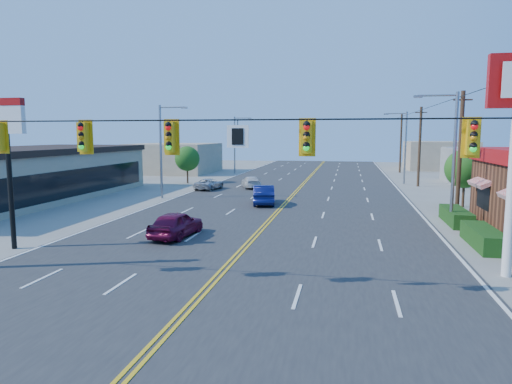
% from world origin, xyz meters
% --- Properties ---
extents(ground, '(160.00, 160.00, 0.00)m').
position_xyz_m(ground, '(0.00, 0.00, 0.00)').
color(ground, gray).
rests_on(ground, ground).
extents(road, '(20.00, 120.00, 0.06)m').
position_xyz_m(road, '(0.00, 20.00, 0.03)').
color(road, '#2D2D30').
rests_on(road, ground).
extents(signal_span, '(24.32, 0.34, 9.00)m').
position_xyz_m(signal_span, '(-0.12, 0.00, 4.89)').
color(signal_span, '#47301E').
rests_on(signal_span, ground).
extents(strip_mall, '(10.40, 26.40, 4.40)m').
position_xyz_m(strip_mall, '(-22.00, 18.00, 2.25)').
color(strip_mall, tan).
rests_on(strip_mall, ground).
extents(pizza_hut_sign, '(1.90, 0.30, 6.85)m').
position_xyz_m(pizza_hut_sign, '(-11.00, 4.00, 5.18)').
color(pizza_hut_sign, black).
rests_on(pizza_hut_sign, ground).
extents(streetlight_se, '(2.55, 0.25, 8.00)m').
position_xyz_m(streetlight_se, '(10.79, 14.00, 4.51)').
color(streetlight_se, gray).
rests_on(streetlight_se, ground).
extents(streetlight_ne, '(2.55, 0.25, 8.00)m').
position_xyz_m(streetlight_ne, '(10.79, 38.00, 4.51)').
color(streetlight_ne, gray).
rests_on(streetlight_ne, ground).
extents(streetlight_sw, '(2.55, 0.25, 8.00)m').
position_xyz_m(streetlight_sw, '(-10.79, 22.00, 4.51)').
color(streetlight_sw, gray).
rests_on(streetlight_sw, ground).
extents(streetlight_nw, '(2.55, 0.25, 8.00)m').
position_xyz_m(streetlight_nw, '(-10.79, 48.00, 4.51)').
color(streetlight_nw, gray).
rests_on(streetlight_nw, ground).
extents(utility_pole_near, '(0.28, 0.28, 8.40)m').
position_xyz_m(utility_pole_near, '(12.20, 18.00, 4.20)').
color(utility_pole_near, '#47301E').
rests_on(utility_pole_near, ground).
extents(utility_pole_mid, '(0.28, 0.28, 8.40)m').
position_xyz_m(utility_pole_mid, '(12.20, 36.00, 4.20)').
color(utility_pole_mid, '#47301E').
rests_on(utility_pole_mid, ground).
extents(utility_pole_far, '(0.28, 0.28, 8.40)m').
position_xyz_m(utility_pole_far, '(12.20, 54.00, 4.20)').
color(utility_pole_far, '#47301E').
rests_on(utility_pole_far, ground).
extents(tree_kfc_rear, '(2.94, 2.94, 4.41)m').
position_xyz_m(tree_kfc_rear, '(13.50, 22.00, 2.93)').
color(tree_kfc_rear, '#47301E').
rests_on(tree_kfc_rear, ground).
extents(tree_west, '(2.80, 2.80, 4.20)m').
position_xyz_m(tree_west, '(-13.00, 34.00, 2.79)').
color(tree_west, '#47301E').
rests_on(tree_west, ground).
extents(bld_east_mid, '(12.00, 10.00, 4.00)m').
position_xyz_m(bld_east_mid, '(22.00, 40.00, 2.00)').
color(bld_east_mid, gray).
rests_on(bld_east_mid, ground).
extents(bld_west_far, '(11.00, 12.00, 4.20)m').
position_xyz_m(bld_west_far, '(-20.00, 48.00, 2.10)').
color(bld_west_far, tan).
rests_on(bld_west_far, ground).
extents(bld_east_far, '(10.00, 10.00, 4.40)m').
position_xyz_m(bld_east_far, '(19.00, 62.00, 2.20)').
color(bld_east_far, tan).
rests_on(bld_east_far, ground).
extents(car_magenta, '(2.03, 4.23, 1.39)m').
position_xyz_m(car_magenta, '(-4.12, 7.77, 0.70)').
color(car_magenta, maroon).
rests_on(car_magenta, ground).
extents(car_blue, '(2.45, 4.81, 1.51)m').
position_xyz_m(car_blue, '(-1.64, 20.13, 0.76)').
color(car_blue, '#0E1553').
rests_on(car_blue, ground).
extents(car_white, '(2.96, 4.43, 1.19)m').
position_xyz_m(car_white, '(-4.92, 30.66, 0.60)').
color(car_white, silver).
rests_on(car_white, ground).
extents(car_silver, '(2.37, 4.18, 1.10)m').
position_xyz_m(car_silver, '(-8.72, 28.46, 0.55)').
color(car_silver, '#AFB0B5').
rests_on(car_silver, ground).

